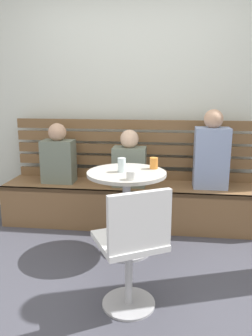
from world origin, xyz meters
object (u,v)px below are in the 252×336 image
(person_child_middle, at_px, (129,162))
(cup_tumbler_orange, at_px, (154,163))
(person_adult, at_px, (211,153))
(person_child_left, at_px, (58,157))
(cup_ceramic_white, at_px, (131,175))
(booth_bench, at_px, (131,204))
(cup_glass_tall, at_px, (122,165))
(white_chair, at_px, (133,246))
(cafe_table, at_px, (127,196))

(person_child_middle, distance_m, cup_tumbler_orange, 0.54)
(person_adult, xyz_separation_m, person_child_middle, (-0.83, -0.03, -0.10))
(person_adult, height_order, person_child_left, person_adult)
(person_child_left, relative_size, cup_ceramic_white, 7.99)
(person_child_middle, xyz_separation_m, cup_tumbler_orange, (0.27, -0.46, 0.09))
(person_child_middle, height_order, cup_tumbler_orange, person_child_middle)
(person_child_left, height_order, cup_ceramic_white, person_child_left)
(booth_bench, relative_size, cup_ceramic_white, 33.75)
(booth_bench, bearing_deg, cup_glass_tall, -90.69)
(cup_ceramic_white, distance_m, cup_tumbler_orange, 0.42)
(booth_bench, distance_m, cup_glass_tall, 0.86)
(white_chair, distance_m, cup_tumbler_orange, 1.00)
(person_adult, relative_size, person_child_middle, 1.36)
(booth_bench, relative_size, person_adult, 3.39)
(cafe_table, relative_size, person_adult, 0.93)
(person_child_left, relative_size, person_child_middle, 1.09)
(cup_tumbler_orange, bearing_deg, white_chair, -95.23)
(person_child_left, xyz_separation_m, cup_tumbler_orange, (1.04, -0.50, 0.07))
(cup_tumbler_orange, bearing_deg, person_adult, 41.67)
(cafe_table, relative_size, person_child_middle, 1.26)
(cup_ceramic_white, bearing_deg, person_adult, 50.90)
(person_adult, distance_m, person_child_left, 1.60)
(cup_tumbler_orange, relative_size, cup_glass_tall, 0.83)
(cafe_table, relative_size, cup_glass_tall, 6.17)
(booth_bench, xyz_separation_m, cafe_table, (0.03, -0.63, 0.30))
(booth_bench, bearing_deg, white_chair, -83.18)
(white_chair, height_order, person_child_middle, person_child_middle)
(booth_bench, relative_size, person_child_middle, 4.59)
(booth_bench, distance_m, cafe_table, 0.70)
(cup_glass_tall, bearing_deg, person_adult, 37.95)
(booth_bench, xyz_separation_m, cup_ceramic_white, (0.10, -0.88, 0.55))
(cafe_table, xyz_separation_m, cup_ceramic_white, (0.07, -0.24, 0.26))
(person_child_middle, height_order, cup_glass_tall, person_child_middle)
(booth_bench, distance_m, cup_tumbler_orange, 0.80)
(cafe_table, height_order, person_adult, person_adult)
(cafe_table, distance_m, white_chair, 0.82)
(booth_bench, distance_m, person_child_left, 0.93)
(booth_bench, xyz_separation_m, person_child_middle, (-0.01, -0.03, 0.48))
(white_chair, bearing_deg, cup_glass_tall, 102.65)
(person_child_middle, bearing_deg, person_adult, 2.36)
(booth_bench, xyz_separation_m, white_chair, (0.17, -1.44, 0.24))
(cafe_table, height_order, cup_glass_tall, cup_glass_tall)
(booth_bench, height_order, person_child_middle, person_child_middle)
(cup_ceramic_white, xyz_separation_m, cup_tumbler_orange, (0.16, 0.38, 0.02))
(person_child_left, distance_m, cup_tumbler_orange, 1.16)
(booth_bench, relative_size, cup_glass_tall, 22.50)
(white_chair, relative_size, cup_ceramic_white, 10.63)
(booth_bench, xyz_separation_m, person_adult, (0.82, 0.01, 0.58))
(person_child_left, height_order, person_child_middle, person_child_left)
(person_child_middle, bearing_deg, cup_glass_tall, -89.58)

